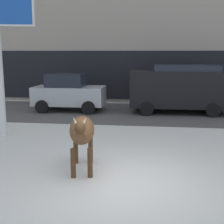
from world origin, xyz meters
name	(u,v)px	position (x,y,z in m)	size (l,w,h in m)	color
ground_plane	(118,182)	(0.00, 0.00, 0.00)	(120.00, 120.00, 0.00)	silver
road_strip	(137,113)	(0.00, 8.37, 0.00)	(60.00, 5.60, 0.01)	#514F4C
cow_brown	(82,132)	(-0.95, 0.59, 0.99)	(0.84, 1.93, 1.54)	brown
car_silver_hatchback	(69,92)	(-3.42, 8.55, 0.93)	(3.50, 1.92, 1.86)	#B7BABF
car_black_van	(179,87)	(2.02, 8.69, 1.24)	(4.60, 2.12, 2.32)	black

